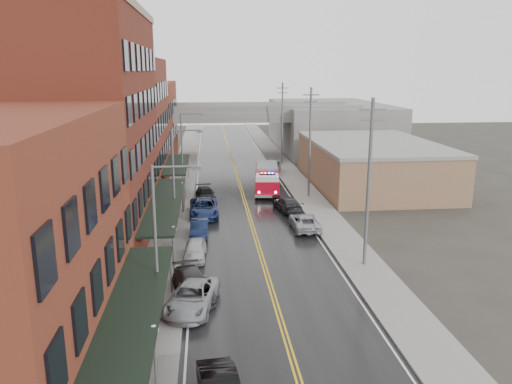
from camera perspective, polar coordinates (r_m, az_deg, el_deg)
road at (r=49.91m, az=-0.95°, el=-2.23°), size 11.00×160.00×0.02m
sidewalk_left at (r=49.85m, az=-9.35°, el=-2.36°), size 3.00×160.00×0.15m
sidewalk_right at (r=50.99m, az=7.25°, el=-1.92°), size 3.00×160.00×0.15m
curb_left at (r=49.76m, az=-7.46°, el=-2.32°), size 0.30×160.00×0.15m
curb_right at (r=50.65m, az=5.43°, el=-1.97°), size 0.30×160.00×0.15m
brick_building_b at (r=42.13m, az=-18.63°, el=6.55°), size 9.00×20.00×18.00m
brick_building_c at (r=59.38m, az=-14.86°, el=7.27°), size 9.00×15.00×15.00m
brick_building_far at (r=76.77m, az=-12.79°, el=7.66°), size 9.00×20.00×12.00m
tan_building at (r=62.17m, az=13.12°, el=2.99°), size 14.00×22.00×5.00m
right_far_block at (r=91.02m, az=8.35°, el=7.51°), size 18.00×30.00×8.00m
awning_0 at (r=24.60m, az=-13.75°, el=-12.73°), size 2.60×16.00×3.09m
awning_1 at (r=42.36m, az=-10.33°, el=-1.21°), size 2.60×18.00×3.09m
awning_2 at (r=59.40m, az=-9.05°, el=3.16°), size 2.60×13.00×3.09m
globe_lamp_0 at (r=23.03m, az=-11.54°, el=-16.46°), size 0.44×0.44×3.12m
globe_lamp_1 at (r=35.79m, az=-9.38°, el=-5.12°), size 0.44×0.44×3.12m
globe_lamp_2 at (r=49.22m, az=-8.41°, el=0.17°), size 0.44×0.44×3.12m
street_lamp_0 at (r=27.33m, az=-10.93°, el=-4.85°), size 2.64×0.22×9.00m
street_lamp_1 at (r=42.76m, az=-9.09°, el=2.01°), size 2.64×0.22×9.00m
street_lamp_2 at (r=58.49m, az=-8.23°, el=5.21°), size 2.64×0.22×9.00m
utility_pole_0 at (r=35.44m, az=12.76°, el=1.24°), size 1.80×0.24×12.00m
utility_pole_1 at (r=54.48m, az=6.18°, el=5.83°), size 1.80×0.24×12.00m
utility_pole_2 at (r=74.02m, az=3.01°, el=8.00°), size 1.80×0.24×12.00m
overpass at (r=80.27m, az=-2.89°, el=8.23°), size 40.00×10.00×7.50m
fire_truck at (r=57.37m, az=1.26°, el=1.59°), size 4.08×8.59×3.04m
parked_car_left_2 at (r=30.34m, az=-7.31°, el=-11.80°), size 3.64×5.86×1.51m
parked_car_left_3 at (r=31.92m, az=-7.23°, el=-10.49°), size 3.15×5.40×1.47m
parked_car_left_4 at (r=37.83m, az=-7.00°, el=-6.59°), size 1.82×4.12×1.38m
parked_car_left_5 at (r=42.67m, az=-6.49°, el=-4.18°), size 1.56×4.22×1.38m
parked_car_left_6 at (r=48.38m, az=-5.98°, el=-1.83°), size 2.83×5.94×1.64m
parked_car_left_7 at (r=54.24m, az=-5.80°, el=-0.24°), size 2.36×4.92×1.38m
parked_car_right_0 at (r=44.43m, az=5.58°, el=-3.41°), size 2.36×5.03×1.39m
parked_car_right_1 at (r=50.00m, az=3.61°, el=-1.39°), size 2.71×5.14×1.42m
parked_car_right_2 at (r=65.80m, az=1.33°, el=2.34°), size 1.68×4.11×1.40m
parked_car_right_3 at (r=67.97m, az=1.96°, el=2.82°), size 2.85×5.31×1.66m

